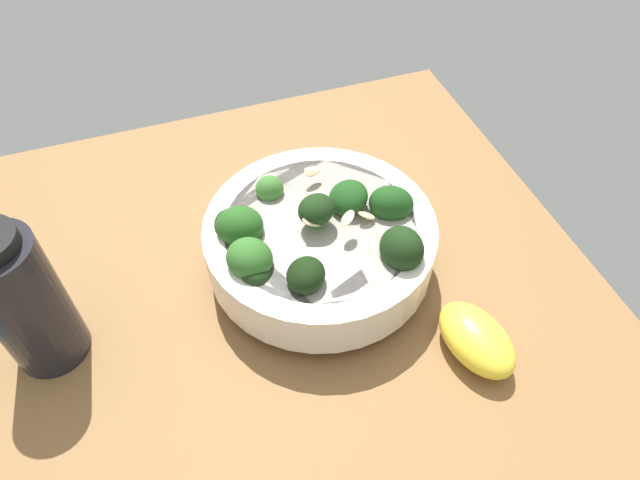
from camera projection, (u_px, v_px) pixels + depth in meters
ground_plane at (293, 296)px, 57.89cm from camera, size 58.68×58.68×4.73cm
bowl_of_broccoli at (319, 240)px, 54.09cm from camera, size 21.83×21.83×9.84cm
lemon_wedge at (476, 339)px, 49.63cm from camera, size 9.05×6.57×3.94cm
bottle_tall at (24, 306)px, 45.50cm from camera, size 6.28×6.28×15.09cm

